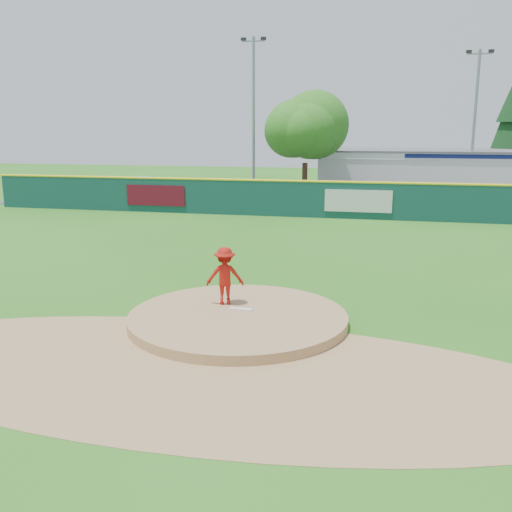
% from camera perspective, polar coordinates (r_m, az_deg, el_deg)
% --- Properties ---
extents(ground, '(120.00, 120.00, 0.00)m').
position_cam_1_polar(ground, '(14.47, -1.81, -6.71)').
color(ground, '#286B19').
rests_on(ground, ground).
extents(pitchers_mound, '(5.50, 5.50, 0.50)m').
position_cam_1_polar(pitchers_mound, '(14.47, -1.81, -6.71)').
color(pitchers_mound, '#9E774C').
rests_on(pitchers_mound, ground).
extents(pitching_rubber, '(0.60, 0.15, 0.04)m').
position_cam_1_polar(pitching_rubber, '(14.65, -1.51, -5.34)').
color(pitching_rubber, white).
rests_on(pitching_rubber, pitchers_mound).
extents(infield_dirt_arc, '(15.40, 15.40, 0.01)m').
position_cam_1_polar(infield_dirt_arc, '(11.79, -5.63, -11.34)').
color(infield_dirt_arc, '#9E774C').
rests_on(infield_dirt_arc, ground).
extents(parking_lot, '(44.00, 16.00, 0.02)m').
position_cam_1_polar(parking_lot, '(40.63, 8.06, 5.67)').
color(parking_lot, '#38383A').
rests_on(parking_lot, ground).
extents(pitcher, '(1.10, 0.81, 1.53)m').
position_cam_1_polar(pitcher, '(14.98, -3.13, -1.99)').
color(pitcher, '#A4150E').
rests_on(pitcher, pitchers_mound).
extents(van, '(4.99, 2.78, 1.32)m').
position_cam_1_polar(van, '(36.96, 15.85, 5.70)').
color(van, silver).
rests_on(van, parking_lot).
extents(pool_building_grp, '(15.20, 8.20, 3.31)m').
position_cam_1_polar(pool_building_grp, '(45.36, 16.36, 8.10)').
color(pool_building_grp, silver).
rests_on(pool_building_grp, ground).
extents(fence_banners, '(15.31, 0.04, 1.20)m').
position_cam_1_polar(fence_banners, '(32.21, -0.33, 5.81)').
color(fence_banners, '#5C0D1C').
rests_on(fence_banners, ground).
extents(playground_slide, '(1.05, 2.97, 1.64)m').
position_cam_1_polar(playground_slide, '(39.83, -11.26, 6.61)').
color(playground_slide, blue).
rests_on(playground_slide, ground).
extents(outfield_fence, '(40.00, 0.14, 2.07)m').
position_cam_1_polar(outfield_fence, '(31.61, 6.63, 5.76)').
color(outfield_fence, '#123B38').
rests_on(outfield_fence, ground).
extents(deciduous_tree, '(5.60, 5.60, 7.36)m').
position_cam_1_polar(deciduous_tree, '(38.59, 4.97, 12.16)').
color(deciduous_tree, '#382314').
rests_on(deciduous_tree, ground).
extents(light_pole_left, '(1.75, 0.25, 11.00)m').
position_cam_1_polar(light_pole_left, '(41.33, -0.25, 14.30)').
color(light_pole_left, gray).
rests_on(light_pole_left, ground).
extents(light_pole_right, '(1.75, 0.25, 10.00)m').
position_cam_1_polar(light_pole_right, '(42.55, 21.03, 12.76)').
color(light_pole_right, gray).
rests_on(light_pole_right, ground).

